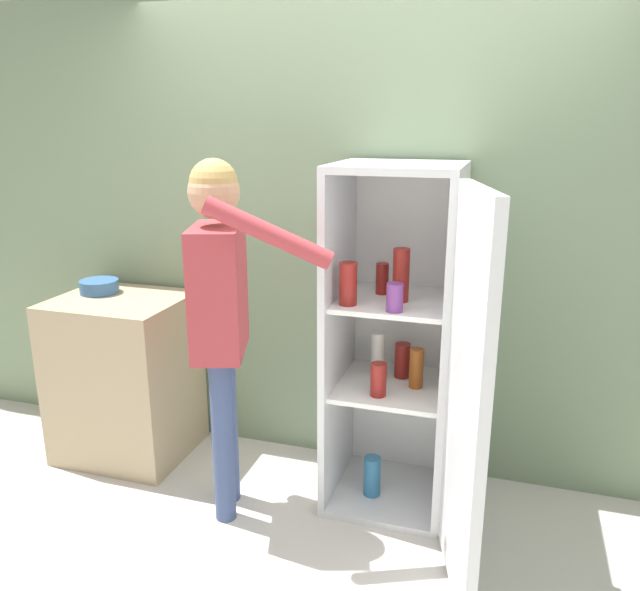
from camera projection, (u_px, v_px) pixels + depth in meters
The scene contains 6 objects.
ground_plane at pixel (306, 562), 2.77m from camera, with size 12.00×12.00×0.00m, color beige.
wall_back at pixel (363, 241), 3.32m from camera, with size 7.00×0.06×2.55m.
refrigerator at pixel (408, 349), 2.95m from camera, with size 0.80×1.17×1.71m.
person at pixel (221, 293), 2.86m from camera, with size 0.75×0.51×1.74m.
counter at pixel (125, 376), 3.60m from camera, with size 0.71×0.61×0.94m.
bowl at pixel (99, 286), 3.57m from camera, with size 0.22×0.22×0.08m.
Camera 1 is at (0.76, -2.22, 1.90)m, focal length 35.00 mm.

